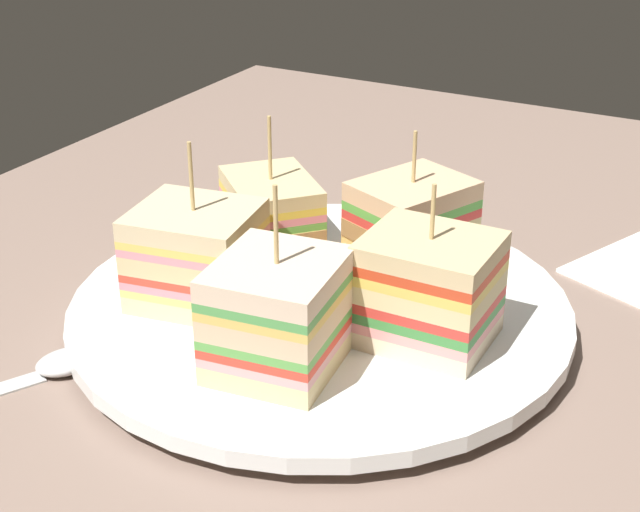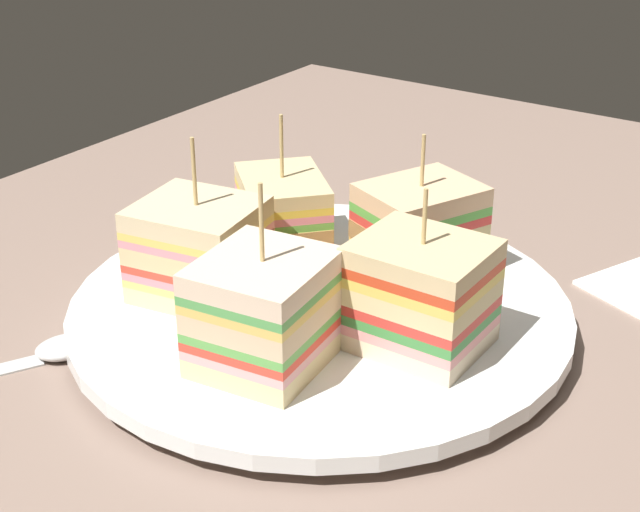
{
  "view_description": "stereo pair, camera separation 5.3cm",
  "coord_description": "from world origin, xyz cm",
  "px_view_note": "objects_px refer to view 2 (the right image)",
  "views": [
    {
      "loc": [
        -43.61,
        -23.55,
        29.03
      ],
      "look_at": [
        0.0,
        0.0,
        4.77
      ],
      "focal_mm": 53.02,
      "sensor_mm": 36.0,
      "label": 1
    },
    {
      "loc": [
        -40.84,
        -28.09,
        29.03
      ],
      "look_at": [
        0.0,
        0.0,
        4.77
      ],
      "focal_mm": 53.02,
      "sensor_mm": 36.0,
      "label": 2
    }
  ],
  "objects_px": {
    "sandwich_wedge_0": "(265,312)",
    "sandwich_wedge_3": "(283,215)",
    "sandwich_wedge_2": "(419,230)",
    "plate": "(320,311)",
    "spoon": "(24,359)",
    "chip_pile": "(315,287)",
    "sandwich_wedge_1": "(420,295)",
    "sandwich_wedge_4": "(200,250)"
  },
  "relations": [
    {
      "from": "plate",
      "to": "chip_pile",
      "type": "height_order",
      "value": "chip_pile"
    },
    {
      "from": "sandwich_wedge_1",
      "to": "sandwich_wedge_3",
      "type": "distance_m",
      "value": 0.14
    },
    {
      "from": "sandwich_wedge_0",
      "to": "sandwich_wedge_1",
      "type": "height_order",
      "value": "sandwich_wedge_0"
    },
    {
      "from": "plate",
      "to": "sandwich_wedge_1",
      "type": "height_order",
      "value": "sandwich_wedge_1"
    },
    {
      "from": "sandwich_wedge_0",
      "to": "sandwich_wedge_1",
      "type": "bearing_deg",
      "value": -50.19
    },
    {
      "from": "sandwich_wedge_1",
      "to": "sandwich_wedge_4",
      "type": "relative_size",
      "value": 0.93
    },
    {
      "from": "sandwich_wedge_1",
      "to": "chip_pile",
      "type": "bearing_deg",
      "value": -2.53
    },
    {
      "from": "sandwich_wedge_1",
      "to": "chip_pile",
      "type": "height_order",
      "value": "sandwich_wedge_1"
    },
    {
      "from": "sandwich_wedge_3",
      "to": "sandwich_wedge_1",
      "type": "bearing_deg",
      "value": 20.94
    },
    {
      "from": "sandwich_wedge_3",
      "to": "sandwich_wedge_4",
      "type": "xyz_separation_m",
      "value": [
        -0.07,
        0.01,
        0.0
      ]
    },
    {
      "from": "plate",
      "to": "sandwich_wedge_2",
      "type": "height_order",
      "value": "sandwich_wedge_2"
    },
    {
      "from": "sandwich_wedge_1",
      "to": "sandwich_wedge_2",
      "type": "xyz_separation_m",
      "value": [
        0.08,
        0.04,
        -0.0
      ]
    },
    {
      "from": "sandwich_wedge_3",
      "to": "chip_pile",
      "type": "height_order",
      "value": "sandwich_wedge_3"
    },
    {
      "from": "plate",
      "to": "sandwich_wedge_2",
      "type": "bearing_deg",
      "value": -23.45
    },
    {
      "from": "spoon",
      "to": "sandwich_wedge_0",
      "type": "bearing_deg",
      "value": -37.18
    },
    {
      "from": "sandwich_wedge_1",
      "to": "sandwich_wedge_2",
      "type": "distance_m",
      "value": 0.09
    },
    {
      "from": "plate",
      "to": "sandwich_wedge_3",
      "type": "height_order",
      "value": "sandwich_wedge_3"
    },
    {
      "from": "sandwich_wedge_3",
      "to": "spoon",
      "type": "bearing_deg",
      "value": -64.9
    },
    {
      "from": "sandwich_wedge_3",
      "to": "spoon",
      "type": "relative_size",
      "value": 0.62
    },
    {
      "from": "chip_pile",
      "to": "sandwich_wedge_4",
      "type": "bearing_deg",
      "value": 111.23
    },
    {
      "from": "sandwich_wedge_2",
      "to": "sandwich_wedge_0",
      "type": "bearing_deg",
      "value": 16.79
    },
    {
      "from": "sandwich_wedge_0",
      "to": "spoon",
      "type": "xyz_separation_m",
      "value": [
        -0.06,
        0.13,
        -0.04
      ]
    },
    {
      "from": "sandwich_wedge_0",
      "to": "sandwich_wedge_3",
      "type": "xyz_separation_m",
      "value": [
        0.11,
        0.07,
        -0.0
      ]
    },
    {
      "from": "chip_pile",
      "to": "spoon",
      "type": "bearing_deg",
      "value": 137.19
    },
    {
      "from": "plate",
      "to": "sandwich_wedge_1",
      "type": "distance_m",
      "value": 0.08
    },
    {
      "from": "sandwich_wedge_2",
      "to": "chip_pile",
      "type": "xyz_separation_m",
      "value": [
        -0.07,
        0.03,
        -0.02
      ]
    },
    {
      "from": "plate",
      "to": "sandwich_wedge_3",
      "type": "bearing_deg",
      "value": 54.01
    },
    {
      "from": "sandwich_wedge_0",
      "to": "sandwich_wedge_2",
      "type": "height_order",
      "value": "sandwich_wedge_0"
    },
    {
      "from": "sandwich_wedge_3",
      "to": "chip_pile",
      "type": "bearing_deg",
      "value": 3.17
    },
    {
      "from": "chip_pile",
      "to": "plate",
      "type": "bearing_deg",
      "value": 7.85
    },
    {
      "from": "sandwich_wedge_0",
      "to": "sandwich_wedge_3",
      "type": "distance_m",
      "value": 0.13
    },
    {
      "from": "sandwich_wedge_2",
      "to": "sandwich_wedge_3",
      "type": "distance_m",
      "value": 0.09
    },
    {
      "from": "chip_pile",
      "to": "sandwich_wedge_1",
      "type": "bearing_deg",
      "value": -92.38
    },
    {
      "from": "plate",
      "to": "sandwich_wedge_4",
      "type": "xyz_separation_m",
      "value": [
        -0.03,
        0.06,
        0.04
      ]
    },
    {
      "from": "sandwich_wedge_3",
      "to": "sandwich_wedge_0",
      "type": "bearing_deg",
      "value": -14.78
    },
    {
      "from": "plate",
      "to": "sandwich_wedge_1",
      "type": "bearing_deg",
      "value": -97.59
    },
    {
      "from": "sandwich_wedge_1",
      "to": "sandwich_wedge_3",
      "type": "bearing_deg",
      "value": -21.94
    },
    {
      "from": "spoon",
      "to": "chip_pile",
      "type": "bearing_deg",
      "value": -14.89
    },
    {
      "from": "sandwich_wedge_2",
      "to": "spoon",
      "type": "height_order",
      "value": "sandwich_wedge_2"
    },
    {
      "from": "sandwich_wedge_1",
      "to": "sandwich_wedge_4",
      "type": "xyz_separation_m",
      "value": [
        -0.02,
        0.14,
        -0.0
      ]
    },
    {
      "from": "sandwich_wedge_1",
      "to": "sandwich_wedge_3",
      "type": "xyz_separation_m",
      "value": [
        0.05,
        0.13,
        -0.0
      ]
    },
    {
      "from": "sandwich_wedge_4",
      "to": "sandwich_wedge_3",
      "type": "bearing_deg",
      "value": 75.82
    }
  ]
}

